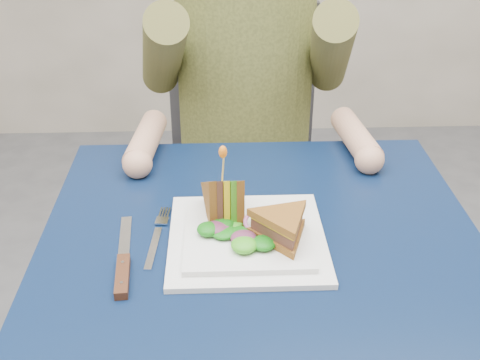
{
  "coord_description": "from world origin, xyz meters",
  "views": [
    {
      "loc": [
        -0.07,
        -0.82,
        1.32
      ],
      "look_at": [
        -0.04,
        0.05,
        0.82
      ],
      "focal_mm": 45.0,
      "sensor_mm": 36.0,
      "label": 1
    }
  ],
  "objects_px": {
    "sandwich_flat": "(282,227)",
    "sandwich_upright": "(224,200)",
    "table": "(261,279)",
    "plate": "(247,237)",
    "diner": "(246,30)",
    "fork": "(157,238)",
    "chair": "(243,148)",
    "knife": "(123,269)"
  },
  "relations": [
    {
      "from": "plate",
      "to": "sandwich_flat",
      "type": "distance_m",
      "value": 0.07
    },
    {
      "from": "table",
      "to": "fork",
      "type": "height_order",
      "value": "fork"
    },
    {
      "from": "chair",
      "to": "knife",
      "type": "xyz_separation_m",
      "value": [
        -0.22,
        -0.79,
        0.2
      ]
    },
    {
      "from": "diner",
      "to": "fork",
      "type": "height_order",
      "value": "diner"
    },
    {
      "from": "sandwich_flat",
      "to": "knife",
      "type": "bearing_deg",
      "value": -169.11
    },
    {
      "from": "diner",
      "to": "knife",
      "type": "xyz_separation_m",
      "value": [
        -0.22,
        -0.68,
        -0.18
      ]
    },
    {
      "from": "diner",
      "to": "sandwich_upright",
      "type": "distance_m",
      "value": 0.58
    },
    {
      "from": "chair",
      "to": "fork",
      "type": "bearing_deg",
      "value": -104.05
    },
    {
      "from": "plate",
      "to": "table",
      "type": "bearing_deg",
      "value": -5.12
    },
    {
      "from": "plate",
      "to": "knife",
      "type": "height_order",
      "value": "plate"
    },
    {
      "from": "diner",
      "to": "fork",
      "type": "bearing_deg",
      "value": -106.56
    },
    {
      "from": "knife",
      "to": "chair",
      "type": "bearing_deg",
      "value": 74.35
    },
    {
      "from": "diner",
      "to": "sandwich_upright",
      "type": "relative_size",
      "value": 5.82
    },
    {
      "from": "table",
      "to": "sandwich_upright",
      "type": "distance_m",
      "value": 0.16
    },
    {
      "from": "table",
      "to": "sandwich_flat",
      "type": "height_order",
      "value": "sandwich_flat"
    },
    {
      "from": "sandwich_flat",
      "to": "fork",
      "type": "relative_size",
      "value": 0.93
    },
    {
      "from": "diner",
      "to": "sandwich_upright",
      "type": "height_order",
      "value": "diner"
    },
    {
      "from": "diner",
      "to": "plate",
      "type": "relative_size",
      "value": 2.87
    },
    {
      "from": "chair",
      "to": "sandwich_upright",
      "type": "distance_m",
      "value": 0.72
    },
    {
      "from": "chair",
      "to": "sandwich_flat",
      "type": "relative_size",
      "value": 5.57
    },
    {
      "from": "sandwich_flat",
      "to": "sandwich_upright",
      "type": "xyz_separation_m",
      "value": [
        -0.09,
        0.07,
        0.01
      ]
    },
    {
      "from": "sandwich_flat",
      "to": "sandwich_upright",
      "type": "relative_size",
      "value": 1.3
    },
    {
      "from": "table",
      "to": "sandwich_upright",
      "type": "relative_size",
      "value": 5.86
    },
    {
      "from": "plate",
      "to": "knife",
      "type": "bearing_deg",
      "value": -159.55
    },
    {
      "from": "fork",
      "to": "plate",
      "type": "bearing_deg",
      "value": -4.18
    },
    {
      "from": "table",
      "to": "fork",
      "type": "bearing_deg",
      "value": 175.68
    },
    {
      "from": "plate",
      "to": "fork",
      "type": "bearing_deg",
      "value": 175.82
    },
    {
      "from": "plate",
      "to": "sandwich_flat",
      "type": "relative_size",
      "value": 1.56
    },
    {
      "from": "fork",
      "to": "table",
      "type": "bearing_deg",
      "value": -4.32
    },
    {
      "from": "sandwich_upright",
      "to": "knife",
      "type": "distance_m",
      "value": 0.2
    },
    {
      "from": "fork",
      "to": "knife",
      "type": "relative_size",
      "value": 0.81
    },
    {
      "from": "sandwich_upright",
      "to": "fork",
      "type": "height_order",
      "value": "sandwich_upright"
    },
    {
      "from": "table",
      "to": "plate",
      "type": "xyz_separation_m",
      "value": [
        -0.03,
        0.0,
        0.09
      ]
    },
    {
      "from": "plate",
      "to": "diner",
      "type": "bearing_deg",
      "value": 87.62
    },
    {
      "from": "table",
      "to": "fork",
      "type": "relative_size",
      "value": 4.18
    },
    {
      "from": "knife",
      "to": "plate",
      "type": "bearing_deg",
      "value": 20.45
    },
    {
      "from": "table",
      "to": "plate",
      "type": "height_order",
      "value": "plate"
    },
    {
      "from": "table",
      "to": "sandwich_upright",
      "type": "height_order",
      "value": "sandwich_upright"
    },
    {
      "from": "plate",
      "to": "knife",
      "type": "xyz_separation_m",
      "value": [
        -0.2,
        -0.07,
        -0.0
      ]
    },
    {
      "from": "chair",
      "to": "diner",
      "type": "relative_size",
      "value": 1.25
    },
    {
      "from": "knife",
      "to": "fork",
      "type": "bearing_deg",
      "value": 62.09
    },
    {
      "from": "table",
      "to": "sandwich_flat",
      "type": "bearing_deg",
      "value": -37.43
    }
  ]
}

